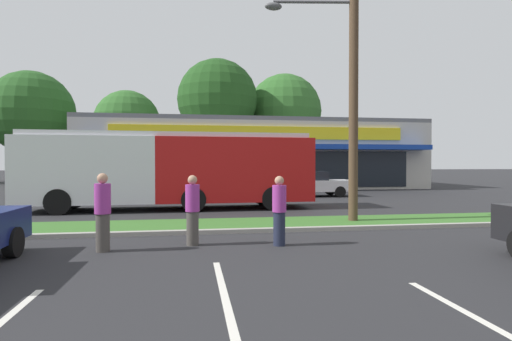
# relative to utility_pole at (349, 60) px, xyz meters

# --- Properties ---
(grass_median) EXTENTS (56.00, 2.20, 0.12)m
(grass_median) POSITION_rel_utility_pole_xyz_m (-4.51, 0.07, -5.26)
(grass_median) COLOR #386B28
(grass_median) RESTS_ON ground_plane
(curb_lip) EXTENTS (56.00, 0.24, 0.12)m
(curb_lip) POSITION_rel_utility_pole_xyz_m (-4.51, -1.15, -5.26)
(curb_lip) COLOR #99968C
(curb_lip) RESTS_ON ground_plane
(parking_stripe_2) EXTENTS (0.12, 4.80, 0.01)m
(parking_stripe_2) POSITION_rel_utility_pole_xyz_m (-4.57, -6.91, -5.32)
(parking_stripe_2) COLOR silver
(parking_stripe_2) RESTS_ON ground_plane
(storefront_building) EXTENTS (26.28, 12.11, 5.36)m
(storefront_building) POSITION_rel_utility_pole_xyz_m (-0.05, 21.45, -2.64)
(storefront_building) COLOR #BCB7AD
(storefront_building) RESTS_ON ground_plane
(tree_left) EXTENTS (8.39, 8.39, 11.23)m
(tree_left) POSITION_rel_utility_pole_xyz_m (-20.96, 31.75, 1.70)
(tree_left) COLOR #473323
(tree_left) RESTS_ON ground_plane
(tree_mid_left) EXTENTS (6.56, 6.56, 9.29)m
(tree_mid_left) POSITION_rel_utility_pole_xyz_m (-11.42, 30.21, 0.67)
(tree_mid_left) COLOR #473323
(tree_mid_left) RESTS_ON ground_plane
(tree_mid) EXTENTS (8.04, 8.04, 12.44)m
(tree_mid) POSITION_rel_utility_pole_xyz_m (-2.42, 28.91, 3.09)
(tree_mid) COLOR #473323
(tree_mid) RESTS_ON ground_plane
(tree_mid_right) EXTENTS (8.10, 8.10, 11.78)m
(tree_mid_right) POSITION_rel_utility_pole_xyz_m (5.13, 31.63, 2.39)
(tree_mid_right) COLOR #473323
(tree_mid_right) RESTS_ON ground_plane
(utility_pole) EXTENTS (3.09, 2.40, 9.95)m
(utility_pole) POSITION_rel_utility_pole_xyz_m (0.00, 0.00, 0.00)
(utility_pole) COLOR #4C3826
(utility_pole) RESTS_ON ground_plane
(city_bus) EXTENTS (12.12, 2.93, 3.25)m
(city_bus) POSITION_rel_utility_pole_xyz_m (-5.90, 5.18, -3.56)
(city_bus) COLOR #B71414
(city_bus) RESTS_ON ground_plane
(car_0) EXTENTS (4.71, 1.95, 1.50)m
(car_0) POSITION_rel_utility_pole_xyz_m (1.91, 10.77, -4.56)
(car_0) COLOR silver
(car_0) RESTS_ON ground_plane
(pedestrian_near_bench) EXTENTS (0.35, 0.35, 1.76)m
(pedestrian_near_bench) POSITION_rel_utility_pole_xyz_m (-7.01, -3.09, -4.44)
(pedestrian_near_bench) COLOR #47423D
(pedestrian_near_bench) RESTS_ON ground_plane
(pedestrian_by_pole) EXTENTS (0.34, 0.34, 1.69)m
(pedestrian_by_pole) POSITION_rel_utility_pole_xyz_m (-5.02, -2.70, -4.47)
(pedestrian_by_pole) COLOR #47423D
(pedestrian_by_pole) RESTS_ON ground_plane
(pedestrian_mid) EXTENTS (0.34, 0.34, 1.67)m
(pedestrian_mid) POSITION_rel_utility_pole_xyz_m (-2.97, -3.05, -4.48)
(pedestrian_mid) COLOR #1E2338
(pedestrian_mid) RESTS_ON ground_plane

